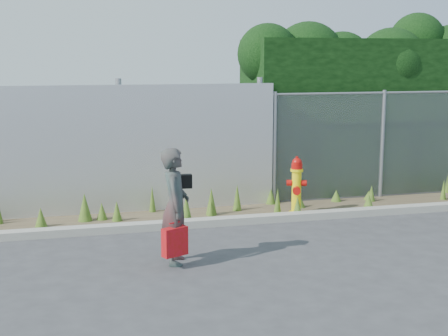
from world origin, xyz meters
TOP-DOWN VIEW (x-y plane):
  - ground at (0.00, 0.00)m, footprint 80.00×80.00m
  - curb at (0.00, 1.80)m, footprint 16.00×0.22m
  - weed_strip at (-0.55, 2.47)m, footprint 16.00×1.31m
  - corrugated_fence at (-3.25, 3.01)m, footprint 8.50×0.21m
  - chainlink_fence at (4.25, 3.00)m, footprint 6.50×0.07m
  - hedge at (4.65, 4.00)m, footprint 7.58×1.89m
  - fire_hydrant at (1.16, 2.14)m, footprint 0.34×0.30m
  - woman at (-1.27, 0.15)m, footprint 0.47×0.62m
  - red_tote_bag at (-1.32, -0.07)m, footprint 0.33×0.12m
  - black_shoulder_bag at (-1.14, 0.29)m, footprint 0.24×0.10m

SIDE VIEW (x-z plane):
  - ground at x=0.00m, z-range 0.00..0.00m
  - curb at x=0.00m, z-range 0.00..0.12m
  - weed_strip at x=-0.55m, z-range -0.14..0.40m
  - red_tote_bag at x=-1.32m, z-range 0.13..0.57m
  - fire_hydrant at x=1.16m, z-range -0.02..0.99m
  - woman at x=-1.27m, z-range 0.00..1.52m
  - chainlink_fence at x=4.25m, z-range 0.01..2.06m
  - black_shoulder_bag at x=-1.14m, z-range 0.96..1.14m
  - corrugated_fence at x=-3.25m, z-range -0.05..2.25m
  - hedge at x=4.65m, z-range 0.16..3.71m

